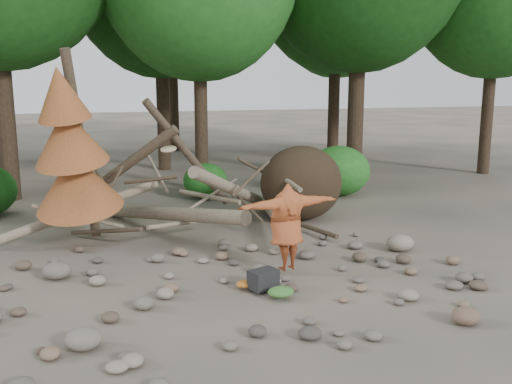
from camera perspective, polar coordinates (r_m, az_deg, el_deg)
name	(u,v)px	position (r m, az deg, el deg)	size (l,w,h in m)	color
ground	(258,283)	(10.56, 0.17, -9.13)	(120.00, 120.00, 0.00)	#514C44
deadfall_pile	(281,186)	(14.82, 2.56, 0.59)	(8.55, 5.24, 3.30)	#332619
dead_conifer	(72,153)	(12.89, -17.95, 3.70)	(2.06, 2.16, 4.35)	#4C3F30
bush_mid	(205,181)	(17.92, -5.07, 1.11)	(1.40, 1.40, 1.12)	#20621C
bush_right	(339,171)	(18.51, 8.26, 2.12)	(2.00, 2.00, 1.60)	#297524
frisbee_thrower	(287,226)	(10.87, 3.08, -3.46)	(3.43, 0.80, 2.47)	#A74C25
backpack	(263,282)	(10.14, 0.73, -9.01)	(0.49, 0.33, 0.33)	black
cloth_green	(281,295)	(9.81, 2.50, -10.22)	(0.45, 0.38, 0.17)	#3B702D
cloth_orange	(245,287)	(10.23, -1.08, -9.43)	(0.33, 0.27, 0.12)	#B9661F
boulder_front_left	(83,339)	(8.44, -16.90, -13.86)	(0.52, 0.47, 0.31)	slate
boulder_front_right	(466,316)	(9.42, 20.26, -11.54)	(0.45, 0.40, 0.27)	brown
boulder_mid_right	(400,243)	(12.83, 14.22, -4.94)	(0.60, 0.54, 0.36)	gray
boulder_mid_left	(57,271)	(11.36, -19.30, -7.42)	(0.54, 0.49, 0.33)	#675F57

